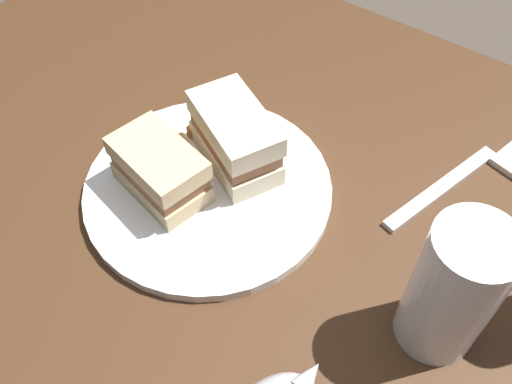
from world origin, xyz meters
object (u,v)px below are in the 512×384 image
Objects in this scene: sandwich_half_right at (160,170)px; fork at (441,188)px; sandwich_half_left at (235,138)px; plate at (208,189)px; pint_glass at (450,295)px.

fork is (0.25, 0.19, -0.04)m from sandwich_half_right.
fork is at bearing 36.96° from sandwich_half_right.
plate is at bearing -93.27° from sandwich_half_left.
plate is 0.06m from sandwich_half_right.
plate is 2.39× the size of sandwich_half_right.
fork is at bearing 27.18° from sandwich_half_left.
pint_glass is (0.28, -0.06, 0.02)m from sandwich_half_left.
pint_glass reaches higher than plate.
pint_glass reaches higher than sandwich_half_right.
sandwich_half_left reaches higher than plate.
pint_glass is at bearing -1.44° from plate.
fork is (-0.07, 0.17, -0.07)m from pint_glass.
sandwich_half_left is 0.24m from fork.
pint_glass is (0.32, 0.03, 0.03)m from sandwich_half_right.
sandwich_half_left is 0.87× the size of pint_glass.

